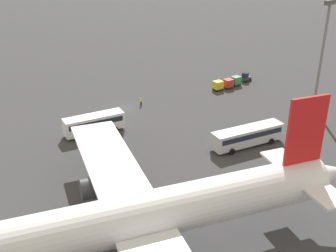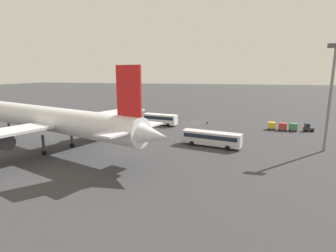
{
  "view_description": "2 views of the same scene",
  "coord_description": "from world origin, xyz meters",
  "px_view_note": "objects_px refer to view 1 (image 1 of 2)",
  "views": [
    {
      "loc": [
        41.31,
        63.53,
        32.0
      ],
      "look_at": [
        4.77,
        19.54,
        4.83
      ],
      "focal_mm": 45.0,
      "sensor_mm": 36.0,
      "label": 1
    },
    {
      "loc": [
        -10.7,
        79.19,
        15.09
      ],
      "look_at": [
        3.62,
        20.79,
        2.95
      ],
      "focal_mm": 28.0,
      "sensor_mm": 36.0,
      "label": 2
    }
  ],
  "objects_px": {
    "airplane": "(123,221)",
    "cargo_cart_yellow": "(218,85)",
    "shuttle_bus_near": "(94,123)",
    "cargo_cart_red": "(228,83)",
    "cargo_cart_green": "(236,80)",
    "worker_person": "(141,101)",
    "shuttle_bus_far": "(248,135)",
    "baggage_tug": "(246,77)"
  },
  "relations": [
    {
      "from": "baggage_tug",
      "to": "cargo_cart_red",
      "type": "distance_m",
      "value": 6.4
    },
    {
      "from": "shuttle_bus_near",
      "to": "worker_person",
      "type": "relative_size",
      "value": 6.06
    },
    {
      "from": "cargo_cart_red",
      "to": "cargo_cart_yellow",
      "type": "relative_size",
      "value": 1.0
    },
    {
      "from": "baggage_tug",
      "to": "airplane",
      "type": "bearing_deg",
      "value": 23.53
    },
    {
      "from": "airplane",
      "to": "cargo_cart_yellow",
      "type": "distance_m",
      "value": 54.88
    },
    {
      "from": "airplane",
      "to": "shuttle_bus_far",
      "type": "relative_size",
      "value": 4.23
    },
    {
      "from": "cargo_cart_yellow",
      "to": "cargo_cart_green",
      "type": "bearing_deg",
      "value": 175.58
    },
    {
      "from": "airplane",
      "to": "cargo_cart_yellow",
      "type": "bearing_deg",
      "value": -126.65
    },
    {
      "from": "airplane",
      "to": "shuttle_bus_far",
      "type": "distance_m",
      "value": 32.4
    },
    {
      "from": "baggage_tug",
      "to": "cargo_cart_yellow",
      "type": "distance_m",
      "value": 9.02
    },
    {
      "from": "shuttle_bus_far",
      "to": "baggage_tug",
      "type": "distance_m",
      "value": 31.5
    },
    {
      "from": "airplane",
      "to": "cargo_cart_red",
      "type": "relative_size",
      "value": 24.93
    },
    {
      "from": "cargo_cart_yellow",
      "to": "shuttle_bus_near",
      "type": "bearing_deg",
      "value": 1.99
    },
    {
      "from": "shuttle_bus_near",
      "to": "shuttle_bus_far",
      "type": "xyz_separation_m",
      "value": [
        -16.54,
        19.68,
        -0.06
      ]
    },
    {
      "from": "cargo_cart_green",
      "to": "cargo_cart_red",
      "type": "bearing_deg",
      "value": 3.18
    },
    {
      "from": "cargo_cart_yellow",
      "to": "airplane",
      "type": "bearing_deg",
      "value": 34.22
    },
    {
      "from": "shuttle_bus_near",
      "to": "cargo_cart_yellow",
      "type": "relative_size",
      "value": 4.92
    },
    {
      "from": "shuttle_bus_near",
      "to": "cargo_cart_red",
      "type": "distance_m",
      "value": 33.86
    },
    {
      "from": "shuttle_bus_far",
      "to": "cargo_cart_yellow",
      "type": "relative_size",
      "value": 5.9
    },
    {
      "from": "cargo_cart_yellow",
      "to": "baggage_tug",
      "type": "bearing_deg",
      "value": 179.85
    },
    {
      "from": "cargo_cart_red",
      "to": "cargo_cart_yellow",
      "type": "bearing_deg",
      "value": -11.87
    },
    {
      "from": "baggage_tug",
      "to": "worker_person",
      "type": "bearing_deg",
      "value": -14.04
    },
    {
      "from": "shuttle_bus_near",
      "to": "cargo_cart_red",
      "type": "height_order",
      "value": "shuttle_bus_near"
    },
    {
      "from": "cargo_cart_green",
      "to": "shuttle_bus_far",
      "type": "bearing_deg",
      "value": 45.57
    },
    {
      "from": "cargo_cart_red",
      "to": "cargo_cart_yellow",
      "type": "height_order",
      "value": "same"
    },
    {
      "from": "cargo_cart_green",
      "to": "cargo_cart_red",
      "type": "distance_m",
      "value": 2.65
    },
    {
      "from": "airplane",
      "to": "cargo_cart_green",
      "type": "distance_m",
      "value": 59.1
    },
    {
      "from": "cargo_cart_green",
      "to": "cargo_cart_red",
      "type": "xyz_separation_m",
      "value": [
        2.65,
        0.15,
        0.0
      ]
    },
    {
      "from": "worker_person",
      "to": "cargo_cart_green",
      "type": "distance_m",
      "value": 23.45
    },
    {
      "from": "shuttle_bus_far",
      "to": "baggage_tug",
      "type": "height_order",
      "value": "shuttle_bus_far"
    },
    {
      "from": "cargo_cart_green",
      "to": "cargo_cart_yellow",
      "type": "distance_m",
      "value": 5.31
    },
    {
      "from": "shuttle_bus_near",
      "to": "baggage_tug",
      "type": "xyz_separation_m",
      "value": [
        -40.22,
        -1.06,
        -1.0
      ]
    },
    {
      "from": "worker_person",
      "to": "cargo_cart_green",
      "type": "bearing_deg",
      "value": 169.76
    },
    {
      "from": "worker_person",
      "to": "cargo_cart_green",
      "type": "xyz_separation_m",
      "value": [
        -23.08,
        4.17,
        0.32
      ]
    },
    {
      "from": "shuttle_bus_far",
      "to": "cargo_cart_yellow",
      "type": "distance_m",
      "value": 25.43
    },
    {
      "from": "shuttle_bus_far",
      "to": "cargo_cart_yellow",
      "type": "xyz_separation_m",
      "value": [
        -14.66,
        -20.77,
        -0.69
      ]
    },
    {
      "from": "cargo_cart_red",
      "to": "airplane",
      "type": "bearing_deg",
      "value": 32.25
    },
    {
      "from": "worker_person",
      "to": "cargo_cart_green",
      "type": "relative_size",
      "value": 0.81
    },
    {
      "from": "cargo_cart_green",
      "to": "cargo_cart_yellow",
      "type": "xyz_separation_m",
      "value": [
        5.29,
        -0.41,
        0.0
      ]
    },
    {
      "from": "worker_person",
      "to": "cargo_cart_red",
      "type": "relative_size",
      "value": 0.81
    },
    {
      "from": "cargo_cart_yellow",
      "to": "shuttle_bus_far",
      "type": "bearing_deg",
      "value": 54.78
    },
    {
      "from": "cargo_cart_green",
      "to": "cargo_cart_yellow",
      "type": "relative_size",
      "value": 1.0
    }
  ]
}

